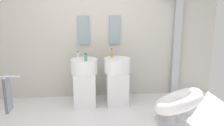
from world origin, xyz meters
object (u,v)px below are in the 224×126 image
at_px(soap_bottle_amber, 112,53).
at_px(soap_bottle_green, 86,57).
at_px(pedestal_sink_left, 85,80).
at_px(soap_bottle_clear, 78,55).
at_px(lounge_chair, 178,104).
at_px(towel_rack, 6,96).
at_px(shower_column, 176,44).
at_px(pedestal_sink_right, 117,79).

bearing_deg(soap_bottle_amber, soap_bottle_green, -153.15).
distance_m(soap_bottle_amber, soap_bottle_green, 0.54).
bearing_deg(soap_bottle_green, pedestal_sink_left, 103.02).
bearing_deg(soap_bottle_clear, lounge_chair, -33.74).
relative_size(lounge_chair, soap_bottle_green, 7.62).
relative_size(pedestal_sink_left, towel_rack, 1.04).
bearing_deg(soap_bottle_green, soap_bottle_amber, 26.85).
bearing_deg(towel_rack, pedestal_sink_left, 44.59).
height_order(soap_bottle_clear, soap_bottle_green, soap_bottle_green).
bearing_deg(soap_bottle_clear, soap_bottle_green, -60.28).
bearing_deg(soap_bottle_green, lounge_chair, -28.82).
distance_m(pedestal_sink_left, towel_rack, 1.50).
bearing_deg(shower_column, soap_bottle_green, -163.65).
xyz_separation_m(soap_bottle_clear, soap_bottle_green, (0.15, -0.27, 0.01)).
xyz_separation_m(pedestal_sink_left, towel_rack, (-1.06, -1.05, 0.14)).
bearing_deg(lounge_chair, soap_bottle_clear, 146.26).
distance_m(towel_rack, soap_bottle_green, 1.45).
height_order(pedestal_sink_left, lounge_chair, pedestal_sink_left).
height_order(pedestal_sink_right, towel_rack, pedestal_sink_right).
distance_m(soap_bottle_clear, soap_bottle_amber, 0.64).
distance_m(pedestal_sink_left, soap_bottle_green, 0.50).
bearing_deg(towel_rack, lounge_chair, 2.36).
xyz_separation_m(pedestal_sink_right, lounge_chair, (0.84, -0.94, -0.14)).
bearing_deg(pedestal_sink_left, soap_bottle_amber, 8.95).
height_order(pedestal_sink_right, soap_bottle_clear, soap_bottle_clear).
bearing_deg(soap_bottle_clear, pedestal_sink_left, -42.68).
distance_m(lounge_chair, soap_bottle_clear, 1.98).
bearing_deg(pedestal_sink_left, pedestal_sink_right, 0.00).
bearing_deg(shower_column, lounge_chair, -107.76).
height_order(lounge_chair, soap_bottle_amber, soap_bottle_amber).
distance_m(towel_rack, soap_bottle_clear, 1.53).
xyz_separation_m(pedestal_sink_right, soap_bottle_green, (-0.58, -0.16, 0.47)).
xyz_separation_m(soap_bottle_clear, soap_bottle_amber, (0.64, -0.03, 0.02)).
bearing_deg(soap_bottle_amber, pedestal_sink_right, -40.14).
height_order(lounge_chair, soap_bottle_clear, soap_bottle_clear).
height_order(shower_column, towel_rack, shower_column).
height_order(soap_bottle_clear, soap_bottle_amber, soap_bottle_amber).
bearing_deg(towel_rack, soap_bottle_clear, 50.68).
bearing_deg(shower_column, pedestal_sink_left, -168.63).
relative_size(pedestal_sink_left, shower_column, 0.48).
bearing_deg(soap_bottle_green, towel_rack, -141.19).
bearing_deg(soap_bottle_clear, pedestal_sink_right, -8.33).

